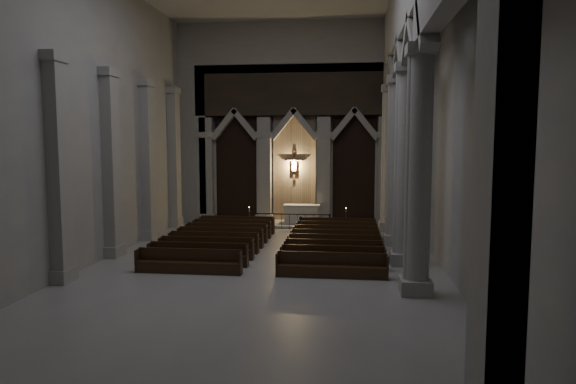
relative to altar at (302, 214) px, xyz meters
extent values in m
plane|color=#999691|center=(-0.56, -10.71, -0.69)|extent=(24.00, 24.00, 0.00)
cube|color=#9E9B93|center=(-0.56, 1.29, 5.31)|extent=(14.00, 0.10, 12.00)
cube|color=#9E9B93|center=(-0.56, -22.71, 5.31)|extent=(14.00, 0.10, 12.00)
cube|color=#9E9B93|center=(-7.56, -10.71, 5.31)|extent=(0.10, 24.00, 12.00)
cube|color=#9E9B93|center=(6.44, -10.71, 5.31)|extent=(0.10, 24.00, 12.00)
cube|color=#A09D95|center=(-5.96, 0.79, 2.51)|extent=(0.80, 0.50, 6.40)
cube|color=#A09D95|center=(-5.96, 0.79, -0.44)|extent=(1.05, 0.70, 0.50)
cube|color=#A09D95|center=(-5.96, 0.79, 4.66)|extent=(1.00, 0.65, 0.35)
cube|color=#A09D95|center=(-2.36, 0.79, 2.51)|extent=(0.80, 0.50, 6.40)
cube|color=#A09D95|center=(-2.36, 0.79, -0.44)|extent=(1.05, 0.70, 0.50)
cube|color=#A09D95|center=(-2.36, 0.79, 4.66)|extent=(1.00, 0.65, 0.35)
cube|color=#A09D95|center=(1.24, 0.79, 2.51)|extent=(0.80, 0.50, 6.40)
cube|color=#A09D95|center=(1.24, 0.79, -0.44)|extent=(1.05, 0.70, 0.50)
cube|color=#A09D95|center=(1.24, 0.79, 4.66)|extent=(1.00, 0.65, 0.35)
cube|color=#A09D95|center=(4.84, 0.79, 2.51)|extent=(0.80, 0.50, 6.40)
cube|color=#A09D95|center=(4.84, 0.79, -0.44)|extent=(1.05, 0.70, 0.50)
cube|color=#A09D95|center=(4.84, 0.79, 4.66)|extent=(1.00, 0.65, 0.35)
cube|color=black|center=(-4.16, 1.14, 2.81)|extent=(2.60, 0.15, 7.00)
cube|color=#9D8065|center=(-0.56, 1.14, 2.81)|extent=(2.60, 0.15, 7.00)
cube|color=black|center=(3.04, 1.14, 2.81)|extent=(2.60, 0.15, 7.00)
cube|color=black|center=(-0.56, 0.79, 7.31)|extent=(12.00, 0.50, 3.00)
cube|color=#A09D95|center=(-6.76, 0.79, 3.81)|extent=(1.60, 0.50, 9.00)
cube|color=#A09D95|center=(5.64, 0.79, 3.81)|extent=(1.60, 0.50, 9.00)
cube|color=#A09D95|center=(-0.56, 0.79, 9.81)|extent=(14.00, 0.50, 3.00)
plane|color=#E2BB65|center=(-0.56, 1.11, 2.81)|extent=(1.50, 0.00, 1.50)
cube|color=#54301C|center=(-0.56, 1.02, 2.81)|extent=(0.13, 0.08, 1.80)
cube|color=#54301C|center=(-0.56, 1.02, 3.16)|extent=(1.10, 0.08, 0.13)
cube|color=tan|center=(-0.56, 0.96, 2.76)|extent=(0.26, 0.10, 0.60)
sphere|color=tan|center=(-0.56, 0.96, 3.16)|extent=(0.17, 0.17, 0.17)
cylinder|color=tan|center=(-0.82, 0.96, 3.13)|extent=(0.45, 0.08, 0.08)
cylinder|color=tan|center=(-0.30, 0.96, 3.13)|extent=(0.45, 0.08, 0.08)
cube|color=#A09D95|center=(4.94, -1.21, -0.44)|extent=(1.00, 1.00, 0.50)
cylinder|color=#A09D95|center=(4.94, -1.21, 3.31)|extent=(0.70, 0.70, 7.50)
cube|color=#A09D95|center=(4.94, -1.21, 7.16)|extent=(0.95, 0.95, 0.35)
cube|color=#A09D95|center=(4.94, -5.21, -0.44)|extent=(1.00, 1.00, 0.50)
cylinder|color=#A09D95|center=(4.94, -5.21, 3.31)|extent=(0.70, 0.70, 7.50)
cube|color=#A09D95|center=(4.94, -5.21, 7.16)|extent=(0.95, 0.95, 0.35)
cube|color=#A09D95|center=(4.94, -9.21, -0.44)|extent=(1.00, 1.00, 0.50)
cylinder|color=#A09D95|center=(4.94, -9.21, 3.31)|extent=(0.70, 0.70, 7.50)
cube|color=#A09D95|center=(4.94, -9.21, 7.16)|extent=(0.95, 0.95, 0.35)
cube|color=#A09D95|center=(4.94, -13.21, -0.44)|extent=(1.00, 1.00, 0.50)
cylinder|color=#A09D95|center=(4.94, -13.21, 3.31)|extent=(0.70, 0.70, 7.50)
cube|color=#A09D95|center=(4.94, -13.21, 7.16)|extent=(0.95, 0.95, 0.35)
cube|color=#A09D95|center=(4.94, 0.69, 3.91)|extent=(0.55, 1.20, 9.20)
cube|color=#A09D95|center=(4.94, -22.11, 3.91)|extent=(0.55, 1.20, 9.20)
cube|color=#A09D95|center=(-7.31, -1.21, -0.44)|extent=(0.60, 1.00, 0.50)
cube|color=#A09D95|center=(-7.31, -1.21, 3.31)|extent=(0.50, 0.80, 7.50)
cube|color=#A09D95|center=(-7.31, -1.21, 7.16)|extent=(0.60, 1.00, 0.35)
cube|color=#A09D95|center=(-7.31, -5.21, -0.44)|extent=(0.60, 1.00, 0.50)
cube|color=#A09D95|center=(-7.31, -5.21, 3.31)|extent=(0.50, 0.80, 7.50)
cube|color=#A09D95|center=(-7.31, -5.21, 7.16)|extent=(0.60, 1.00, 0.35)
cube|color=#A09D95|center=(-7.31, -9.21, -0.44)|extent=(0.60, 1.00, 0.50)
cube|color=#A09D95|center=(-7.31, -9.21, 3.31)|extent=(0.50, 0.80, 7.50)
cube|color=#A09D95|center=(-7.31, -9.21, 7.16)|extent=(0.60, 1.00, 0.35)
cube|color=#A09D95|center=(-7.31, -13.21, -0.44)|extent=(0.60, 1.00, 0.50)
cube|color=#A09D95|center=(-7.31, -13.21, 3.31)|extent=(0.50, 0.80, 7.50)
cube|color=#A09D95|center=(-7.31, -13.21, 7.16)|extent=(0.60, 1.00, 0.35)
cube|color=#A09D95|center=(-0.56, -0.11, -0.62)|extent=(8.50, 2.60, 0.15)
cube|color=beige|center=(0.00, 0.00, -0.02)|extent=(1.97, 0.77, 1.04)
cube|color=silver|center=(0.00, 0.00, 0.52)|extent=(2.13, 0.85, 0.04)
cube|color=black|center=(-0.56, -1.48, 0.17)|extent=(4.55, 0.05, 0.05)
cube|color=black|center=(-2.83, -1.48, -0.24)|extent=(0.09, 0.09, 0.91)
cube|color=black|center=(1.72, -1.48, -0.24)|extent=(0.09, 0.09, 0.91)
cylinder|color=black|center=(-2.38, -1.48, -0.27)|extent=(0.02, 0.02, 0.84)
cylinder|color=black|center=(-1.92, -1.48, -0.27)|extent=(0.02, 0.02, 0.84)
cylinder|color=black|center=(-1.47, -1.48, -0.27)|extent=(0.02, 0.02, 0.84)
cylinder|color=black|center=(-1.01, -1.48, -0.27)|extent=(0.02, 0.02, 0.84)
cylinder|color=black|center=(-0.56, -1.48, -0.27)|extent=(0.02, 0.02, 0.84)
cylinder|color=black|center=(-0.10, -1.48, -0.27)|extent=(0.02, 0.02, 0.84)
cylinder|color=black|center=(0.35, -1.48, -0.27)|extent=(0.02, 0.02, 0.84)
cylinder|color=black|center=(0.81, -1.48, -0.27)|extent=(0.02, 0.02, 0.84)
cylinder|color=black|center=(1.26, -1.48, -0.27)|extent=(0.02, 0.02, 0.84)
cylinder|color=olive|center=(-2.86, -1.53, -0.67)|extent=(0.21, 0.21, 0.04)
cylinder|color=olive|center=(-2.86, -1.53, -0.17)|extent=(0.03, 0.03, 1.00)
cylinder|color=olive|center=(-2.86, -1.53, 0.33)|extent=(0.10, 0.10, 0.02)
cylinder|color=beige|center=(-2.86, -1.53, 0.42)|extent=(0.04, 0.04, 0.17)
sphere|color=#FFB059|center=(-2.86, -1.53, 0.53)|extent=(0.04, 0.04, 0.04)
cylinder|color=olive|center=(2.61, -1.21, -0.67)|extent=(0.21, 0.21, 0.04)
cylinder|color=olive|center=(2.61, -1.21, -0.17)|extent=(0.03, 0.03, 1.01)
cylinder|color=olive|center=(2.61, -1.21, 0.33)|extent=(0.11, 0.11, 0.02)
cylinder|color=beige|center=(2.61, -1.21, 0.43)|extent=(0.04, 0.04, 0.18)
sphere|color=#FFB059|center=(2.61, -1.21, 0.53)|extent=(0.04, 0.04, 0.04)
cube|color=black|center=(-3.26, -3.02, -0.48)|extent=(4.04, 0.38, 0.43)
cube|color=black|center=(-3.26, -2.84, -0.02)|extent=(4.04, 0.07, 0.48)
cube|color=black|center=(-5.27, -3.02, -0.26)|extent=(0.06, 0.43, 0.86)
cube|color=black|center=(-1.24, -3.02, -0.26)|extent=(0.06, 0.43, 0.86)
cube|color=black|center=(2.14, -3.02, -0.48)|extent=(4.04, 0.38, 0.43)
cube|color=black|center=(2.14, -2.84, -0.02)|extent=(4.04, 0.07, 0.48)
cube|color=black|center=(0.13, -3.02, -0.26)|extent=(0.06, 0.43, 0.86)
cube|color=black|center=(4.16, -3.02, -0.26)|extent=(0.06, 0.43, 0.86)
cube|color=black|center=(-3.26, -4.24, -0.48)|extent=(4.04, 0.38, 0.43)
cube|color=black|center=(-3.26, -4.06, -0.02)|extent=(4.04, 0.07, 0.48)
cube|color=black|center=(-5.27, -4.24, -0.26)|extent=(0.06, 0.43, 0.86)
cube|color=black|center=(-1.24, -4.24, -0.26)|extent=(0.06, 0.43, 0.86)
cube|color=black|center=(2.14, -4.24, -0.48)|extent=(4.04, 0.38, 0.43)
cube|color=black|center=(2.14, -4.06, -0.02)|extent=(4.04, 0.07, 0.48)
cube|color=black|center=(0.13, -4.24, -0.26)|extent=(0.06, 0.43, 0.86)
cube|color=black|center=(4.16, -4.24, -0.26)|extent=(0.06, 0.43, 0.86)
cube|color=black|center=(-3.26, -5.45, -0.48)|extent=(4.04, 0.38, 0.43)
cube|color=black|center=(-3.26, -5.27, -0.02)|extent=(4.04, 0.07, 0.48)
cube|color=black|center=(-5.27, -5.45, -0.26)|extent=(0.06, 0.43, 0.86)
cube|color=black|center=(-1.24, -5.45, -0.26)|extent=(0.06, 0.43, 0.86)
cube|color=black|center=(2.14, -5.45, -0.48)|extent=(4.04, 0.38, 0.43)
cube|color=black|center=(2.14, -5.27, -0.02)|extent=(4.04, 0.07, 0.48)
cube|color=black|center=(0.13, -5.45, -0.26)|extent=(0.06, 0.43, 0.86)
cube|color=black|center=(4.16, -5.45, -0.26)|extent=(0.06, 0.43, 0.86)
cube|color=black|center=(-3.26, -6.67, -0.48)|extent=(4.04, 0.38, 0.43)
cube|color=black|center=(-3.26, -6.49, -0.02)|extent=(4.04, 0.07, 0.48)
cube|color=black|center=(-5.27, -6.67, -0.26)|extent=(0.06, 0.43, 0.86)
cube|color=black|center=(-1.24, -6.67, -0.26)|extent=(0.06, 0.43, 0.86)
cube|color=black|center=(2.14, -6.67, -0.48)|extent=(4.04, 0.38, 0.43)
cube|color=black|center=(2.14, -6.49, -0.02)|extent=(4.04, 0.07, 0.48)
cube|color=black|center=(0.13, -6.67, -0.26)|extent=(0.06, 0.43, 0.86)
cube|color=black|center=(4.16, -6.67, -0.26)|extent=(0.06, 0.43, 0.86)
cube|color=black|center=(-3.26, -7.89, -0.48)|extent=(4.04, 0.38, 0.43)
cube|color=black|center=(-3.26, -7.70, -0.02)|extent=(4.04, 0.07, 0.48)
cube|color=black|center=(-5.27, -7.89, -0.26)|extent=(0.06, 0.43, 0.86)
cube|color=black|center=(-1.24, -7.89, -0.26)|extent=(0.06, 0.43, 0.86)
cube|color=black|center=(2.14, -7.89, -0.48)|extent=(4.04, 0.38, 0.43)
cube|color=black|center=(2.14, -7.70, -0.02)|extent=(4.04, 0.07, 0.48)
cube|color=black|center=(0.13, -7.89, -0.26)|extent=(0.06, 0.43, 0.86)
cube|color=black|center=(4.16, -7.89, -0.26)|extent=(0.06, 0.43, 0.86)
cube|color=black|center=(-3.26, -9.10, -0.48)|extent=(4.04, 0.38, 0.43)
cube|color=black|center=(-3.26, -8.92, -0.02)|extent=(4.04, 0.07, 0.48)
cube|color=black|center=(-5.27, -9.10, -0.26)|extent=(0.06, 0.43, 0.86)
cube|color=black|center=(-1.24, -9.10, -0.26)|extent=(0.06, 0.43, 0.86)
cube|color=black|center=(2.14, -9.10, -0.48)|extent=(4.04, 0.38, 0.43)
cube|color=black|center=(2.14, -8.92, -0.02)|extent=(4.04, 0.07, 0.48)
cube|color=black|center=(0.13, -9.10, -0.26)|extent=(0.06, 0.43, 0.86)
cube|color=black|center=(4.16, -9.10, -0.26)|extent=(0.06, 0.43, 0.86)
cube|color=black|center=(-3.26, -10.32, -0.48)|extent=(4.04, 0.38, 0.43)
cube|color=black|center=(-3.26, -10.14, -0.02)|extent=(4.04, 0.07, 0.48)
cube|color=black|center=(-5.27, -10.32, -0.26)|extent=(0.06, 0.43, 0.86)
cube|color=black|center=(-1.24, -10.32, -0.26)|extent=(0.06, 0.43, 0.86)
cube|color=black|center=(2.14, -10.32, -0.48)|extent=(4.04, 0.38, 0.43)
cube|color=black|center=(2.14, -10.14, -0.02)|extent=(4.04, 0.07, 0.48)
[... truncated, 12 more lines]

